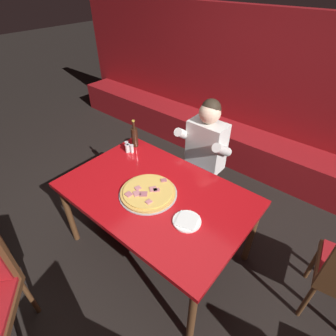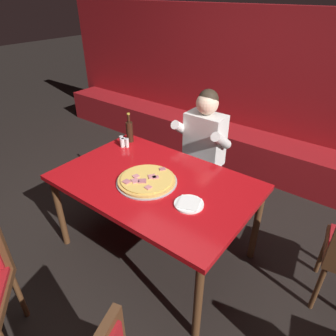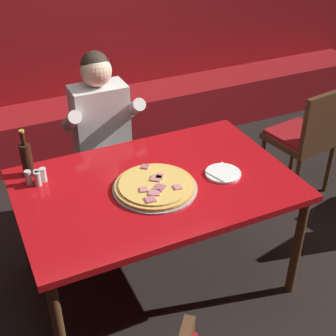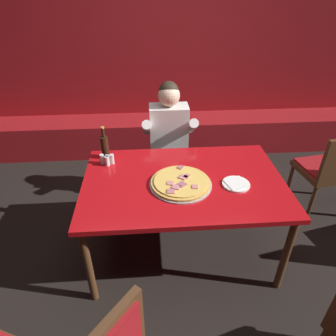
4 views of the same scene
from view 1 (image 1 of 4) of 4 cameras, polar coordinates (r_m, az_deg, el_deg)
ground_plane at (r=2.75m, az=-2.24°, el=-16.92°), size 24.00×24.00×0.00m
booth_wall_panel at (r=3.74m, az=21.00°, el=15.08°), size 6.80×0.16×1.90m
booth_bench at (r=3.79m, az=16.77°, el=3.83°), size 6.46×0.48×0.46m
main_dining_table at (r=2.22m, az=-2.67°, el=-6.48°), size 1.56×1.02×0.76m
pizza at (r=2.15m, az=-4.37°, el=-5.32°), size 0.48×0.48×0.05m
plate_white_paper at (r=1.95m, az=4.14°, el=-11.45°), size 0.21×0.21×0.02m
beer_bottle at (r=2.70m, az=-7.30°, el=6.81°), size 0.07×0.07×0.29m
shaker_black_pepper at (r=2.69m, az=-8.97°, el=4.80°), size 0.04×0.04×0.09m
shaker_parmesan at (r=2.65m, az=-8.55°, el=4.30°), size 0.04×0.04×0.09m
shaker_oregano at (r=2.64m, az=-8.88°, el=4.14°), size 0.04×0.04×0.09m
shaker_red_pepper_flakes at (r=2.63m, az=-7.87°, el=4.12°), size 0.04×0.04×0.09m
diner_seated_blue_shirt at (r=2.71m, az=7.25°, el=2.82°), size 0.53×0.53×1.27m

